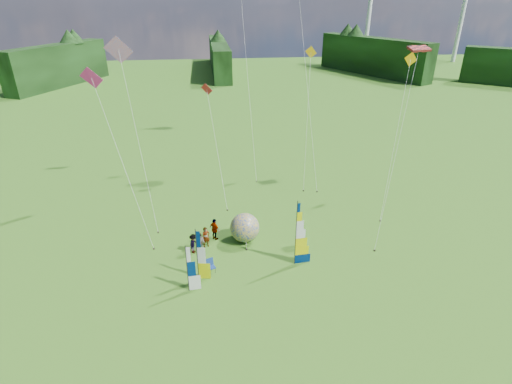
{
  "coord_description": "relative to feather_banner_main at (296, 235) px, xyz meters",
  "views": [
    {
      "loc": [
        -4.17,
        -20.89,
        17.91
      ],
      "look_at": [
        -1.0,
        4.0,
        5.5
      ],
      "focal_mm": 28.0,
      "sensor_mm": 36.0,
      "label": 1
    }
  ],
  "objects": [
    {
      "name": "kite_parafoil",
      "position": [
        8.71,
        4.04,
        5.47
      ],
      "size": [
        8.68,
        10.66,
        16.0
      ],
      "primitive_type": null,
      "rotation": [
        0.0,
        0.0,
        0.07
      ],
      "color": "red",
      "rests_on": "ground"
    },
    {
      "name": "small_kite_pink",
      "position": [
        -12.47,
        5.94,
        4.32
      ],
      "size": [
        7.5,
        8.92,
        13.7
      ],
      "primitive_type": null,
      "rotation": [
        0.0,
        0.0,
        -0.1
      ],
      "color": "#E22A84",
      "rests_on": "ground"
    },
    {
      "name": "ground",
      "position": [
        -1.72,
        -2.76,
        -2.53
      ],
      "size": [
        220.0,
        220.0,
        0.0
      ],
      "primitive_type": "plane",
      "color": "#578226",
      "rests_on": "ground"
    },
    {
      "name": "feather_banner_main",
      "position": [
        0.0,
        0.0,
        0.0
      ],
      "size": [
        1.37,
        0.2,
        5.07
      ],
      "primitive_type": null,
      "rotation": [
        0.0,
        0.0,
        0.08
      ],
      "color": "navy",
      "rests_on": "ground"
    },
    {
      "name": "spectator_d",
      "position": [
        -5.72,
        4.04,
        -1.59
      ],
      "size": [
        1.06,
        1.13,
        1.89
      ],
      "primitive_type": "imported",
      "rotation": [
        0.0,
        0.0,
        2.28
      ],
      "color": "#66594C",
      "rests_on": "ground"
    },
    {
      "name": "kite_rainbow_delta",
      "position": [
        -11.82,
        10.01,
        5.29
      ],
      "size": [
        10.89,
        14.4,
        15.64
      ],
      "primitive_type": null,
      "rotation": [
        0.0,
        0.0,
        0.36
      ],
      "color": "#DB4415",
      "rests_on": "ground"
    },
    {
      "name": "small_kite_red",
      "position": [
        -5.06,
        13.18,
        2.65
      ],
      "size": [
        7.49,
        11.28,
        10.37
      ],
      "primitive_type": null,
      "rotation": [
        0.0,
        0.0,
        -0.42
      ],
      "color": "red",
      "rests_on": "ground"
    },
    {
      "name": "kite_whale",
      "position": [
        4.52,
        17.71,
        9.49
      ],
      "size": [
        9.52,
        16.11,
        24.05
      ],
      "primitive_type": null,
      "rotation": [
        0.0,
        0.0,
        0.38
      ],
      "color": "black",
      "rests_on": "ground"
    },
    {
      "name": "turbine_left",
      "position": [
        68.28,
        92.24,
        12.47
      ],
      "size": [
        8.0,
        1.2,
        30.0
      ],
      "primitive_type": null,
      "color": "silver",
      "rests_on": "ground"
    },
    {
      "name": "spectator_b",
      "position": [
        -6.9,
        2.54,
        -1.75
      ],
      "size": [
        0.84,
        0.65,
        1.56
      ],
      "primitive_type": "imported",
      "rotation": [
        0.0,
        0.0,
        -0.42
      ],
      "color": "#66594C",
      "rests_on": "ground"
    },
    {
      "name": "camp_chair",
      "position": [
        -6.15,
        -0.26,
        -2.01
      ],
      "size": [
        0.78,
        0.78,
        1.04
      ],
      "primitive_type": null,
      "rotation": [
        0.0,
        0.0,
        0.37
      ],
      "color": "navy",
      "rests_on": "ground"
    },
    {
      "name": "spectator_c",
      "position": [
        -7.41,
        2.39,
        -1.73
      ],
      "size": [
        0.71,
        1.11,
        1.62
      ],
      "primitive_type": "imported",
      "rotation": [
        0.0,
        0.0,
        1.24
      ],
      "color": "#66594C",
      "rests_on": "ground"
    },
    {
      "name": "treeline_ring",
      "position": [
        -1.72,
        -2.76,
        1.47
      ],
      "size": [
        210.0,
        210.0,
        8.0
      ],
      "primitive_type": null,
      "color": "#24561E",
      "rests_on": "ground"
    },
    {
      "name": "spectator_a",
      "position": [
        -6.45,
        3.08,
        -1.67
      ],
      "size": [
        0.74,
        0.62,
        1.73
      ],
      "primitive_type": "imported",
      "rotation": [
        0.0,
        0.0,
        0.38
      ],
      "color": "#66594C",
      "rests_on": "ground"
    },
    {
      "name": "bol_inflatable",
      "position": [
        -3.33,
        3.62,
        -1.35
      ],
      "size": [
        2.75,
        2.75,
        2.36
      ],
      "primitive_type": "sphere",
      "rotation": [
        0.0,
        0.0,
        0.18
      ],
      "color": "#002693",
      "rests_on": "ground"
    },
    {
      "name": "side_banner_left",
      "position": [
        -7.04,
        -0.83,
        -0.59
      ],
      "size": [
        1.07,
        0.29,
        3.89
      ],
      "primitive_type": null,
      "rotation": [
        0.0,
        0.0,
        -0.18
      ],
      "color": "#E0DA03",
      "rests_on": "ground"
    },
    {
      "name": "small_kite_green",
      "position": [
        -1.23,
        20.0,
        8.03
      ],
      "size": [
        6.92,
        12.76,
        21.14
      ],
      "primitive_type": null,
      "rotation": [
        0.0,
        0.0,
        -0.37
      ],
      "color": "green",
      "rests_on": "ground"
    },
    {
      "name": "small_kite_orange",
      "position": [
        4.42,
        15.44,
        4.28
      ],
      "size": [
        5.43,
        9.79,
        13.64
      ],
      "primitive_type": null,
      "rotation": [
        0.0,
        0.0,
        0.16
      ],
      "color": "#F2A30C",
      "rests_on": "ground"
    },
    {
      "name": "side_banner_far",
      "position": [
        -7.69,
        -2.04,
        -0.8
      ],
      "size": [
        1.03,
        0.17,
        3.47
      ],
      "primitive_type": null,
      "rotation": [
        0.0,
        0.0,
        0.07
      ],
      "color": "white",
      "rests_on": "ground"
    },
    {
      "name": "small_kite_yellow",
      "position": [
        11.12,
        9.15,
        4.31
      ],
      "size": [
        8.81,
        11.56,
        13.69
      ],
      "primitive_type": null,
      "rotation": [
        0.0,
        0.0,
        0.19
      ],
      "color": "#FFAF06",
      "rests_on": "ground"
    },
    {
      "name": "turbine_right",
      "position": [
        43.28,
        99.24,
        12.47
      ],
      "size": [
        8.0,
        1.2,
        30.0
      ],
      "primitive_type": null,
      "color": "silver",
      "rests_on": "ground"
    }
  ]
}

